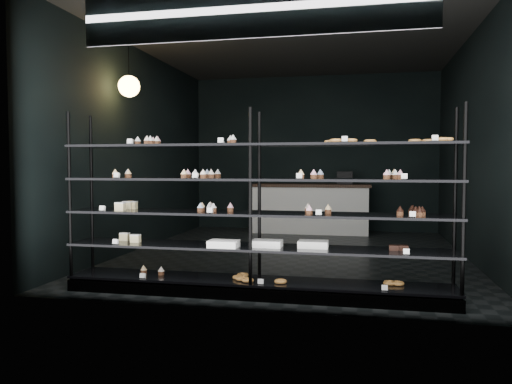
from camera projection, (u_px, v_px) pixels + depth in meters
The scene contains 5 objects.
room at pixel (294, 148), 7.45m from camera, with size 5.01×6.01×3.20m.
display_shelf at pixel (253, 235), 5.13m from camera, with size 4.00×0.50×1.91m.
signage at pixel (251, 11), 4.53m from camera, with size 3.30×0.05×0.50m.
pendant_lamp at pixel (129, 86), 6.96m from camera, with size 0.30×0.30×0.88m.
service_counter at pixel (311, 208), 9.95m from camera, with size 2.35×0.65×1.23m.
Camera 1 is at (1.00, -7.43, 1.34)m, focal length 35.00 mm.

